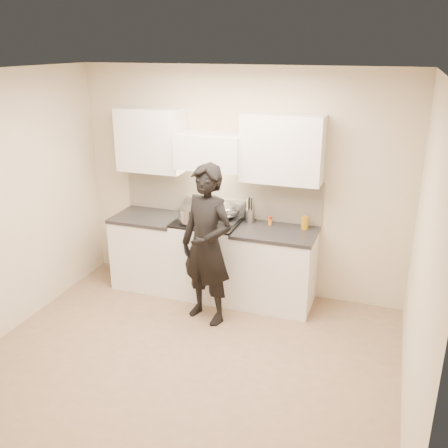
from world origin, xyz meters
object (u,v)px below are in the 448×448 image
(counter_right, at_px, (274,268))
(person, at_px, (207,245))
(stove, at_px, (208,257))
(wok, at_px, (226,209))
(utensil_crock, at_px, (250,215))

(counter_right, bearing_deg, person, -136.77)
(counter_right, xyz_separation_m, person, (-0.62, -0.58, 0.42))
(stove, relative_size, person, 0.54)
(counter_right, bearing_deg, wok, 167.63)
(wok, bearing_deg, utensil_crock, 8.79)
(counter_right, height_order, wok, wok)
(stove, distance_m, utensil_crock, 0.73)
(stove, bearing_deg, person, -69.71)
(utensil_crock, bearing_deg, stove, -157.98)
(utensil_crock, bearing_deg, person, -108.02)
(utensil_crock, distance_m, person, 0.82)
(counter_right, height_order, utensil_crock, utensil_crock)
(counter_right, relative_size, wok, 1.98)
(stove, distance_m, person, 0.74)
(counter_right, bearing_deg, utensil_crock, 152.92)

